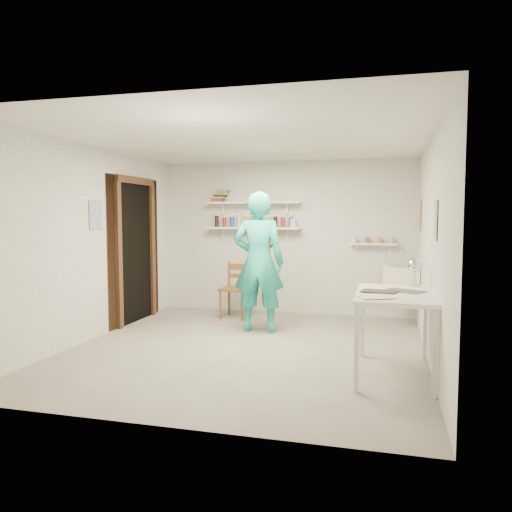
% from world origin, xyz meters
% --- Properties ---
extents(floor, '(4.00, 4.50, 0.02)m').
position_xyz_m(floor, '(0.00, 0.00, -0.01)').
color(floor, slate).
rests_on(floor, ground).
extents(ceiling, '(4.00, 4.50, 0.02)m').
position_xyz_m(ceiling, '(0.00, 0.00, 2.41)').
color(ceiling, silver).
rests_on(ceiling, wall_back).
extents(wall_back, '(4.00, 0.02, 2.40)m').
position_xyz_m(wall_back, '(0.00, 2.26, 1.20)').
color(wall_back, silver).
rests_on(wall_back, ground).
extents(wall_front, '(4.00, 0.02, 2.40)m').
position_xyz_m(wall_front, '(0.00, -2.26, 1.20)').
color(wall_front, silver).
rests_on(wall_front, ground).
extents(wall_left, '(0.02, 4.50, 2.40)m').
position_xyz_m(wall_left, '(-2.01, 0.00, 1.20)').
color(wall_left, silver).
rests_on(wall_left, ground).
extents(wall_right, '(0.02, 4.50, 2.40)m').
position_xyz_m(wall_right, '(2.01, 0.00, 1.20)').
color(wall_right, silver).
rests_on(wall_right, ground).
extents(doorway_recess, '(0.02, 0.90, 2.00)m').
position_xyz_m(doorway_recess, '(-1.99, 1.05, 1.00)').
color(doorway_recess, black).
rests_on(doorway_recess, wall_left).
extents(corridor_box, '(1.40, 1.50, 2.10)m').
position_xyz_m(corridor_box, '(-2.70, 1.05, 1.05)').
color(corridor_box, brown).
rests_on(corridor_box, ground).
extents(door_lintel, '(0.06, 1.05, 0.10)m').
position_xyz_m(door_lintel, '(-1.97, 1.05, 2.05)').
color(door_lintel, brown).
rests_on(door_lintel, wall_left).
extents(door_jamb_near, '(0.06, 0.10, 2.00)m').
position_xyz_m(door_jamb_near, '(-1.97, 0.55, 1.00)').
color(door_jamb_near, brown).
rests_on(door_jamb_near, ground).
extents(door_jamb_far, '(0.06, 0.10, 2.00)m').
position_xyz_m(door_jamb_far, '(-1.97, 1.55, 1.00)').
color(door_jamb_far, brown).
rests_on(door_jamb_far, ground).
extents(shelf_lower, '(1.50, 0.22, 0.03)m').
position_xyz_m(shelf_lower, '(-0.50, 2.13, 1.35)').
color(shelf_lower, white).
rests_on(shelf_lower, wall_back).
extents(shelf_upper, '(1.50, 0.22, 0.03)m').
position_xyz_m(shelf_upper, '(-0.50, 2.13, 1.75)').
color(shelf_upper, white).
rests_on(shelf_upper, wall_back).
extents(ledge_shelf, '(0.70, 0.14, 0.03)m').
position_xyz_m(ledge_shelf, '(1.35, 2.17, 1.12)').
color(ledge_shelf, white).
rests_on(ledge_shelf, wall_back).
extents(poster_left, '(0.01, 0.28, 0.36)m').
position_xyz_m(poster_left, '(-1.99, 0.05, 1.55)').
color(poster_left, '#334C7F').
rests_on(poster_left, wall_left).
extents(poster_right_a, '(0.01, 0.34, 0.42)m').
position_xyz_m(poster_right_a, '(1.99, 1.80, 1.55)').
color(poster_right_a, '#995933').
rests_on(poster_right_a, wall_right).
extents(poster_right_b, '(0.01, 0.30, 0.38)m').
position_xyz_m(poster_right_b, '(1.99, -0.55, 1.50)').
color(poster_right_b, '#3F724C').
rests_on(poster_right_b, wall_right).
extents(belfast_sink, '(0.48, 0.60, 0.30)m').
position_xyz_m(belfast_sink, '(1.75, 1.70, 0.70)').
color(belfast_sink, white).
rests_on(belfast_sink, wall_right).
extents(man, '(0.70, 0.48, 1.86)m').
position_xyz_m(man, '(-0.09, 0.87, 0.93)').
color(man, '#22AE9E').
rests_on(man, ground).
extents(wall_clock, '(0.34, 0.05, 0.33)m').
position_xyz_m(wall_clock, '(-0.07, 1.09, 1.24)').
color(wall_clock, beige).
rests_on(wall_clock, man).
extents(wooden_chair, '(0.45, 0.43, 0.88)m').
position_xyz_m(wooden_chair, '(-0.65, 1.63, 0.44)').
color(wooden_chair, brown).
rests_on(wooden_chair, ground).
extents(work_table, '(0.73, 1.21, 0.81)m').
position_xyz_m(work_table, '(1.64, -0.59, 0.40)').
color(work_table, silver).
rests_on(work_table, ground).
extents(desk_lamp, '(0.15, 0.15, 0.15)m').
position_xyz_m(desk_lamp, '(1.84, -0.11, 1.03)').
color(desk_lamp, silver).
rests_on(desk_lamp, work_table).
extents(spray_cans, '(1.34, 0.06, 0.17)m').
position_xyz_m(spray_cans, '(-0.50, 2.13, 1.45)').
color(spray_cans, black).
rests_on(spray_cans, shelf_lower).
extents(book_stack, '(0.30, 0.14, 0.20)m').
position_xyz_m(book_stack, '(-1.04, 2.13, 1.86)').
color(book_stack, red).
rests_on(book_stack, shelf_upper).
extents(ledge_pots, '(0.48, 0.07, 0.09)m').
position_xyz_m(ledge_pots, '(1.35, 2.17, 1.18)').
color(ledge_pots, silver).
rests_on(ledge_pots, ledge_shelf).
extents(papers, '(0.30, 0.22, 0.02)m').
position_xyz_m(papers, '(1.64, -0.59, 0.82)').
color(papers, silver).
rests_on(papers, work_table).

